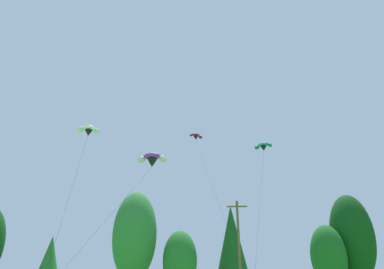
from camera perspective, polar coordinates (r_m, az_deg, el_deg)
The scene contains 11 objects.
treeline_tree_d at distance 53.29m, azimuth -21.62°, elevation -18.22°, with size 3.57×3.57×8.96m.
treeline_tree_e at distance 49.61m, azimuth -9.04°, elevation -15.43°, with size 5.74×5.74×14.60m.
treeline_tree_f at distance 48.22m, azimuth -1.93°, elevation -19.26°, with size 4.33×4.33×9.38m.
treeline_tree_g at distance 50.82m, azimuth 6.30°, elevation -16.49°, with size 4.48×4.48×13.10m.
treeline_tree_h at distance 53.26m, azimuth 20.76°, elevation -17.58°, with size 4.61×4.61×10.41m.
treeline_tree_i at distance 56.65m, azimuth 23.97°, elevation -14.55°, with size 5.84×5.84×14.96m.
utility_pole at distance 39.34m, azimuth 7.47°, elevation -17.87°, with size 2.20×0.26×11.11m.
parafoil_kite_high_purple at distance 38.13m, azimuth -6.33°, elevation -3.93°, with size 6.46×12.22×13.86m.
parafoil_kite_mid_magenta at distance 52.51m, azimuth 0.64°, elevation -0.32°, with size 5.47×22.34×21.73m.
parafoil_kite_far_white at distance 39.61m, azimuth -16.00°, elevation 0.60°, with size 3.08×11.02×16.66m.
parafoil_kite_low_teal at distance 48.86m, azimuth 11.20°, elevation -1.88°, with size 5.88×19.04×18.72m.
Camera 1 is at (3.28, 0.01, 1.99)m, focal length 33.80 mm.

